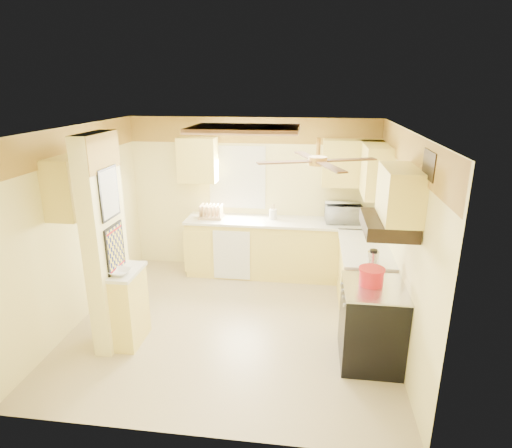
# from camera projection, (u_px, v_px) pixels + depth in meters

# --- Properties ---
(floor) EXTENTS (4.00, 4.00, 0.00)m
(floor) POSITION_uv_depth(u_px,v_px,m) (233.00, 324.00, 5.60)
(floor) COLOR tan
(floor) RESTS_ON ground
(ceiling) EXTENTS (4.00, 4.00, 0.00)m
(ceiling) POSITION_uv_depth(u_px,v_px,m) (229.00, 129.00, 4.82)
(ceiling) COLOR white
(ceiling) RESTS_ON wall_back
(wall_back) EXTENTS (4.00, 0.00, 4.00)m
(wall_back) POSITION_uv_depth(u_px,v_px,m) (253.00, 196.00, 7.00)
(wall_back) COLOR #FFF09B
(wall_back) RESTS_ON floor
(wall_front) EXTENTS (4.00, 0.00, 4.00)m
(wall_front) POSITION_uv_depth(u_px,v_px,m) (187.00, 311.00, 3.42)
(wall_front) COLOR #FFF09B
(wall_front) RESTS_ON floor
(wall_left) EXTENTS (0.00, 3.80, 3.80)m
(wall_left) POSITION_uv_depth(u_px,v_px,m) (77.00, 227.00, 5.46)
(wall_left) COLOR #FFF09B
(wall_left) RESTS_ON floor
(wall_right) EXTENTS (0.00, 3.80, 3.80)m
(wall_right) POSITION_uv_depth(u_px,v_px,m) (400.00, 241.00, 4.96)
(wall_right) COLOR #FFF09B
(wall_right) RESTS_ON floor
(wallpaper_border) EXTENTS (4.00, 0.02, 0.40)m
(wallpaper_border) POSITION_uv_depth(u_px,v_px,m) (252.00, 131.00, 6.66)
(wallpaper_border) COLOR gold
(wallpaper_border) RESTS_ON wall_back
(partition_column) EXTENTS (0.20, 0.70, 2.50)m
(partition_column) POSITION_uv_depth(u_px,v_px,m) (105.00, 244.00, 4.86)
(partition_column) COLOR #FFF09B
(partition_column) RESTS_ON floor
(partition_ledge) EXTENTS (0.25, 0.55, 0.90)m
(partition_ledge) POSITION_uv_depth(u_px,v_px,m) (130.00, 308.00, 5.08)
(partition_ledge) COLOR #FFED71
(partition_ledge) RESTS_ON floor
(ledge_top) EXTENTS (0.28, 0.58, 0.04)m
(ledge_top) POSITION_uv_depth(u_px,v_px,m) (127.00, 272.00, 4.93)
(ledge_top) COLOR silver
(ledge_top) RESTS_ON partition_ledge
(lower_cabinets_back) EXTENTS (3.00, 0.60, 0.90)m
(lower_cabinets_back) POSITION_uv_depth(u_px,v_px,m) (281.00, 249.00, 6.90)
(lower_cabinets_back) COLOR #FFED71
(lower_cabinets_back) RESTS_ON floor
(lower_cabinets_right) EXTENTS (0.60, 1.40, 0.90)m
(lower_cabinets_right) POSITION_uv_depth(u_px,v_px,m) (363.00, 280.00, 5.81)
(lower_cabinets_right) COLOR #FFED71
(lower_cabinets_right) RESTS_ON floor
(countertop_back) EXTENTS (3.04, 0.64, 0.04)m
(countertop_back) POSITION_uv_depth(u_px,v_px,m) (281.00, 222.00, 6.75)
(countertop_back) COLOR silver
(countertop_back) RESTS_ON lower_cabinets_back
(countertop_right) EXTENTS (0.64, 1.44, 0.04)m
(countertop_right) POSITION_uv_depth(u_px,v_px,m) (365.00, 248.00, 5.67)
(countertop_right) COLOR silver
(countertop_right) RESTS_ON lower_cabinets_right
(dishwasher_panel) EXTENTS (0.58, 0.02, 0.80)m
(dishwasher_panel) POSITION_uv_depth(u_px,v_px,m) (232.00, 255.00, 6.71)
(dishwasher_panel) COLOR white
(dishwasher_panel) RESTS_ON lower_cabinets_back
(window) EXTENTS (0.92, 0.02, 1.02)m
(window) POSITION_uv_depth(u_px,v_px,m) (237.00, 177.00, 6.93)
(window) COLOR white
(window) RESTS_ON wall_back
(upper_cab_back_left) EXTENTS (0.60, 0.35, 0.70)m
(upper_cab_back_left) POSITION_uv_depth(u_px,v_px,m) (198.00, 160.00, 6.76)
(upper_cab_back_left) COLOR #FFED71
(upper_cab_back_left) RESTS_ON wall_back
(upper_cab_back_right) EXTENTS (0.90, 0.35, 0.70)m
(upper_cab_back_right) POSITION_uv_depth(u_px,v_px,m) (352.00, 163.00, 6.46)
(upper_cab_back_right) COLOR #FFED71
(upper_cab_back_right) RESTS_ON wall_back
(upper_cab_right) EXTENTS (0.35, 1.00, 0.70)m
(upper_cab_right) POSITION_uv_depth(u_px,v_px,m) (375.00, 170.00, 5.97)
(upper_cab_right) COLOR #FFED71
(upper_cab_right) RESTS_ON wall_right
(upper_cab_left_wall) EXTENTS (0.35, 0.75, 0.70)m
(upper_cab_left_wall) POSITION_uv_depth(u_px,v_px,m) (73.00, 186.00, 5.02)
(upper_cab_left_wall) COLOR #FFED71
(upper_cab_left_wall) RESTS_ON wall_left
(upper_cab_over_stove) EXTENTS (0.35, 0.76, 0.52)m
(upper_cab_over_stove) POSITION_uv_depth(u_px,v_px,m) (400.00, 193.00, 4.25)
(upper_cab_over_stove) COLOR #FFED71
(upper_cab_over_stove) RESTS_ON wall_right
(stove) EXTENTS (0.68, 0.77, 0.92)m
(stove) POSITION_uv_depth(u_px,v_px,m) (371.00, 324.00, 4.73)
(stove) COLOR black
(stove) RESTS_ON floor
(range_hood) EXTENTS (0.50, 0.76, 0.14)m
(range_hood) POSITION_uv_depth(u_px,v_px,m) (388.00, 224.00, 4.36)
(range_hood) COLOR black
(range_hood) RESTS_ON upper_cab_over_stove
(poster_menu) EXTENTS (0.02, 0.42, 0.57)m
(poster_menu) POSITION_uv_depth(u_px,v_px,m) (109.00, 193.00, 4.66)
(poster_menu) COLOR black
(poster_menu) RESTS_ON partition_column
(poster_nashville) EXTENTS (0.02, 0.42, 0.57)m
(poster_nashville) POSITION_uv_depth(u_px,v_px,m) (115.00, 249.00, 4.86)
(poster_nashville) COLOR black
(poster_nashville) RESTS_ON partition_column
(ceiling_light_panel) EXTENTS (1.35, 0.95, 0.06)m
(ceiling_light_panel) POSITION_uv_depth(u_px,v_px,m) (245.00, 129.00, 5.30)
(ceiling_light_panel) COLOR brown
(ceiling_light_panel) RESTS_ON ceiling
(ceiling_fan) EXTENTS (1.15, 1.15, 0.26)m
(ceiling_fan) POSITION_uv_depth(u_px,v_px,m) (318.00, 160.00, 4.10)
(ceiling_fan) COLOR gold
(ceiling_fan) RESTS_ON ceiling
(vent_grate) EXTENTS (0.02, 0.40, 0.25)m
(vent_grate) POSITION_uv_depth(u_px,v_px,m) (429.00, 165.00, 3.79)
(vent_grate) COLOR black
(vent_grate) RESTS_ON wall_right
(microwave) EXTENTS (0.57, 0.41, 0.30)m
(microwave) POSITION_uv_depth(u_px,v_px,m) (343.00, 213.00, 6.62)
(microwave) COLOR white
(microwave) RESTS_ON countertop_back
(bowl) EXTENTS (0.27, 0.27, 0.06)m
(bowl) POSITION_uv_depth(u_px,v_px,m) (120.00, 272.00, 4.81)
(bowl) COLOR white
(bowl) RESTS_ON ledge_top
(dutch_oven) EXTENTS (0.28, 0.28, 0.19)m
(dutch_oven) POSITION_uv_depth(u_px,v_px,m) (371.00, 276.00, 4.61)
(dutch_oven) COLOR red
(dutch_oven) RESTS_ON stove
(kettle) EXTENTS (0.13, 0.13, 0.20)m
(kettle) POSITION_uv_depth(u_px,v_px,m) (373.00, 258.00, 5.02)
(kettle) COLOR silver
(kettle) RESTS_ON countertop_right
(dish_rack) EXTENTS (0.38, 0.28, 0.22)m
(dish_rack) POSITION_uv_depth(u_px,v_px,m) (211.00, 213.00, 6.84)
(dish_rack) COLOR tan
(dish_rack) RESTS_ON countertop_back
(utensil_crock) EXTENTS (0.12, 0.12, 0.24)m
(utensil_crock) POSITION_uv_depth(u_px,v_px,m) (273.00, 214.00, 6.80)
(utensil_crock) COLOR white
(utensil_crock) RESTS_ON countertop_back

